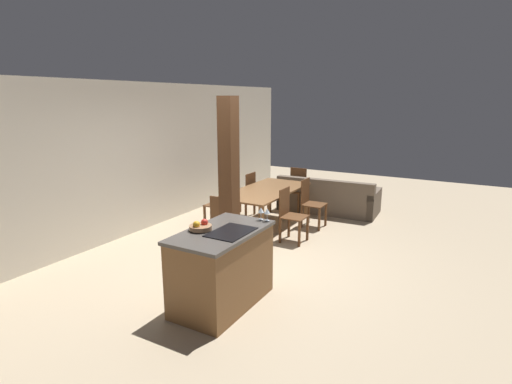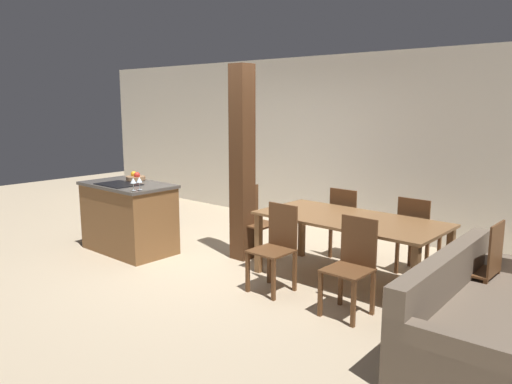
% 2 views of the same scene
% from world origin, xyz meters
% --- Properties ---
extents(ground_plane, '(16.00, 16.00, 0.00)m').
position_xyz_m(ground_plane, '(0.00, 0.00, 0.00)').
color(ground_plane, tan).
extents(wall_back, '(11.20, 0.08, 2.70)m').
position_xyz_m(wall_back, '(0.00, 2.57, 1.35)').
color(wall_back, silver).
rests_on(wall_back, ground_plane).
extents(kitchen_island, '(1.29, 0.75, 0.94)m').
position_xyz_m(kitchen_island, '(-1.19, -0.35, 0.47)').
color(kitchen_island, brown).
rests_on(kitchen_island, ground_plane).
extents(fruit_bowl, '(0.26, 0.26, 0.12)m').
position_xyz_m(fruit_bowl, '(-1.30, -0.14, 0.97)').
color(fruit_bowl, '#99704C').
rests_on(fruit_bowl, kitchen_island).
extents(wine_glass_near, '(0.07, 0.07, 0.16)m').
position_xyz_m(wine_glass_near, '(-0.62, -0.65, 1.05)').
color(wine_glass_near, silver).
rests_on(wine_glass_near, kitchen_island).
extents(wine_glass_middle, '(0.07, 0.07, 0.16)m').
position_xyz_m(wine_glass_middle, '(-0.62, -0.56, 1.05)').
color(wine_glass_middle, silver).
rests_on(wine_glass_middle, kitchen_island).
extents(dining_table, '(2.05, 0.99, 0.74)m').
position_xyz_m(dining_table, '(1.65, 0.58, 0.65)').
color(dining_table, brown).
rests_on(dining_table, ground_plane).
extents(dining_chair_near_left, '(0.40, 0.40, 0.92)m').
position_xyz_m(dining_chair_near_left, '(1.19, -0.14, 0.48)').
color(dining_chair_near_left, brown).
rests_on(dining_chair_near_left, ground_plane).
extents(dining_chair_near_right, '(0.40, 0.40, 0.92)m').
position_xyz_m(dining_chair_near_right, '(2.11, -0.14, 0.48)').
color(dining_chair_near_right, brown).
rests_on(dining_chair_near_right, ground_plane).
extents(dining_chair_far_left, '(0.40, 0.40, 0.92)m').
position_xyz_m(dining_chair_far_left, '(1.19, 1.29, 0.48)').
color(dining_chair_far_left, brown).
rests_on(dining_chair_far_left, ground_plane).
extents(dining_chair_far_right, '(0.40, 0.40, 0.92)m').
position_xyz_m(dining_chair_far_right, '(2.11, 1.29, 0.48)').
color(dining_chair_far_right, brown).
rests_on(dining_chair_far_right, ground_plane).
extents(dining_chair_head_end, '(0.40, 0.40, 0.92)m').
position_xyz_m(dining_chair_head_end, '(0.25, 0.58, 0.48)').
color(dining_chair_head_end, brown).
rests_on(dining_chair_head_end, ground_plane).
extents(dining_chair_foot_end, '(0.40, 0.40, 0.92)m').
position_xyz_m(dining_chair_foot_end, '(3.05, 0.58, 0.48)').
color(dining_chair_foot_end, brown).
rests_on(dining_chair_foot_end, ground_plane).
extents(couch, '(0.99, 2.13, 0.76)m').
position_xyz_m(couch, '(3.29, -0.08, 0.26)').
color(couch, brown).
rests_on(couch, ground_plane).
extents(timber_post, '(0.24, 0.24, 2.45)m').
position_xyz_m(timber_post, '(0.17, 0.43, 1.22)').
color(timber_post, '#4C2D19').
rests_on(timber_post, ground_plane).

